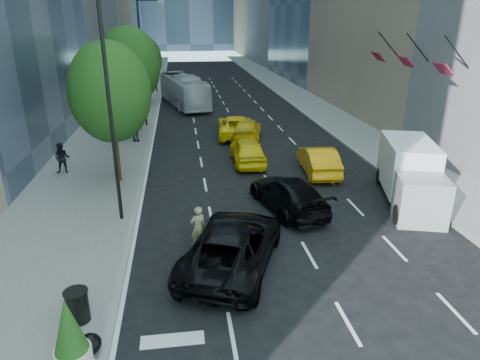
{
  "coord_description": "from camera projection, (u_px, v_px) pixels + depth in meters",
  "views": [
    {
      "loc": [
        -3.66,
        -13.89,
        8.55
      ],
      "look_at": [
        -1.1,
        4.26,
        1.6
      ],
      "focal_mm": 32.0,
      "sensor_mm": 36.0,
      "label": 1
    }
  ],
  "objects": [
    {
      "name": "box_truck",
      "position": [
        410.0,
        174.0,
        20.75
      ],
      "size": [
        3.78,
        6.43,
        2.9
      ],
      "rotation": [
        0.0,
        0.0,
        -0.28
      ],
      "color": "silver",
      "rests_on": "ground"
    },
    {
      "name": "taxi_d",
      "position": [
        246.0,
        129.0,
        32.16
      ],
      "size": [
        3.12,
        5.44,
        1.48
      ],
      "primitive_type": "imported",
      "rotation": [
        0.0,
        0.0,
        2.93
      ],
      "color": "gold",
      "rests_on": "ground"
    },
    {
      "name": "city_bus",
      "position": [
        184.0,
        90.0,
        44.09
      ],
      "size": [
        5.11,
        11.57,
        3.14
      ],
      "primitive_type": "imported",
      "rotation": [
        0.0,
        0.0,
        0.23
      ],
      "color": "silver",
      "rests_on": "ground"
    },
    {
      "name": "pedestrian_a",
      "position": [
        62.0,
        158.0,
        24.45
      ],
      "size": [
        0.87,
        0.68,
        1.79
      ],
      "primitive_type": "imported",
      "rotation": [
        0.0,
        0.0,
        0.01
      ],
      "color": "black",
      "rests_on": "sidewalk_left"
    },
    {
      "name": "taxi_c",
      "position": [
        236.0,
        126.0,
        32.82
      ],
      "size": [
        3.12,
        5.93,
        1.59
      ],
      "primitive_type": "imported",
      "rotation": [
        0.0,
        0.0,
        3.06
      ],
      "color": "yellow",
      "rests_on": "ground"
    },
    {
      "name": "sidewalk_right",
      "position": [
        309.0,
        103.0,
        45.43
      ],
      "size": [
        4.0,
        120.0,
        0.15
      ],
      "primitive_type": "cube",
      "color": "slate",
      "rests_on": "ground"
    },
    {
      "name": "garbage_bags",
      "position": [
        81.0,
        350.0,
        11.22
      ],
      "size": [
        1.06,
        1.02,
        0.53
      ],
      "color": "black",
      "rests_on": "sidewalk_left"
    },
    {
      "name": "ground",
      "position": [
        284.0,
        257.0,
        16.37
      ],
      "size": [
        160.0,
        160.0,
        0.0
      ],
      "primitive_type": "plane",
      "color": "black",
      "rests_on": "ground"
    },
    {
      "name": "taxi_a",
      "position": [
        248.0,
        151.0,
        26.64
      ],
      "size": [
        2.01,
        4.81,
        1.63
      ],
      "primitive_type": "imported",
      "rotation": [
        0.0,
        0.0,
        3.12
      ],
      "color": "yellow",
      "rests_on": "ground"
    },
    {
      "name": "sidewalk_left",
      "position": [
        127.0,
        108.0,
        42.95
      ],
      "size": [
        6.0,
        120.0,
        0.15
      ],
      "primitive_type": "cube",
      "color": "slate",
      "rests_on": "ground"
    },
    {
      "name": "lamp_far",
      "position": [
        144.0,
        55.0,
        33.86
      ],
      "size": [
        2.13,
        0.22,
        10.0
      ],
      "color": "black",
      "rests_on": "sidewalk_left"
    },
    {
      "name": "tree_mid",
      "position": [
        129.0,
        66.0,
        31.14
      ],
      "size": [
        4.5,
        4.5,
        7.99
      ],
      "color": "black",
      "rests_on": "sidewalk_left"
    },
    {
      "name": "lamp_near",
      "position": [
        112.0,
        91.0,
        17.19
      ],
      "size": [
        2.13,
        0.22,
        10.0
      ],
      "color": "black",
      "rests_on": "sidewalk_left"
    },
    {
      "name": "planter_shrub",
      "position": [
        70.0,
        339.0,
        10.46
      ],
      "size": [
        0.92,
        0.92,
        2.2
      ],
      "color": "beige",
      "rests_on": "sidewalk_left"
    },
    {
      "name": "trash_can",
      "position": [
        78.0,
        306.0,
        12.53
      ],
      "size": [
        0.65,
        0.65,
        0.97
      ],
      "primitive_type": "cylinder",
      "color": "black",
      "rests_on": "sidewalk_left"
    },
    {
      "name": "black_sedan_mercedes",
      "position": [
        288.0,
        194.0,
        20.18
      ],
      "size": [
        3.33,
        5.72,
        1.56
      ],
      "primitive_type": "imported",
      "rotation": [
        0.0,
        0.0,
        3.37
      ],
      "color": "black",
      "rests_on": "ground"
    },
    {
      "name": "traffic_signal",
      "position": [
        154.0,
        57.0,
        51.07
      ],
      "size": [
        2.48,
        0.53,
        5.2
      ],
      "color": "black",
      "rests_on": "sidewalk_left"
    },
    {
      "name": "facade_flags",
      "position": [
        426.0,
        62.0,
        24.83
      ],
      "size": [
        1.85,
        13.3,
        2.05
      ],
      "color": "black",
      "rests_on": "ground"
    },
    {
      "name": "tree_near",
      "position": [
        110.0,
        92.0,
        22.0
      ],
      "size": [
        4.2,
        4.2,
        7.46
      ],
      "color": "black",
      "rests_on": "sidewalk_left"
    },
    {
      "name": "skateboarder",
      "position": [
        198.0,
        230.0,
        16.49
      ],
      "size": [
        0.75,
        0.63,
        1.76
      ],
      "primitive_type": "imported",
      "rotation": [
        0.0,
        0.0,
        3.53
      ],
      "color": "#8A7C56",
      "rests_on": "ground"
    },
    {
      "name": "black_sedan_lincoln",
      "position": [
        233.0,
        245.0,
        15.52
      ],
      "size": [
        4.94,
        6.76,
        1.71
      ],
      "primitive_type": "imported",
      "rotation": [
        0.0,
        0.0,
        2.75
      ],
      "color": "black",
      "rests_on": "ground"
    },
    {
      "name": "taxi_b",
      "position": [
        318.0,
        160.0,
        24.97
      ],
      "size": [
        2.09,
        4.97,
        1.6
      ],
      "primitive_type": "imported",
      "rotation": [
        0.0,
        0.0,
        3.06
      ],
      "color": "orange",
      "rests_on": "ground"
    },
    {
      "name": "tree_far",
      "position": [
        143.0,
        59.0,
        43.42
      ],
      "size": [
        3.9,
        3.9,
        6.92
      ],
      "color": "black",
      "rests_on": "sidewalk_left"
    },
    {
      "name": "pedestrian_b",
      "position": [
        136.0,
        130.0,
        30.73
      ],
      "size": [
        1.12,
        0.76,
        1.76
      ],
      "primitive_type": "imported",
      "rotation": [
        0.0,
        0.0,
        2.79
      ],
      "color": "black",
      "rests_on": "sidewalk_left"
    }
  ]
}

